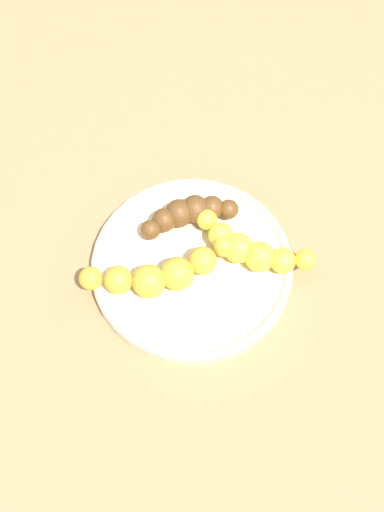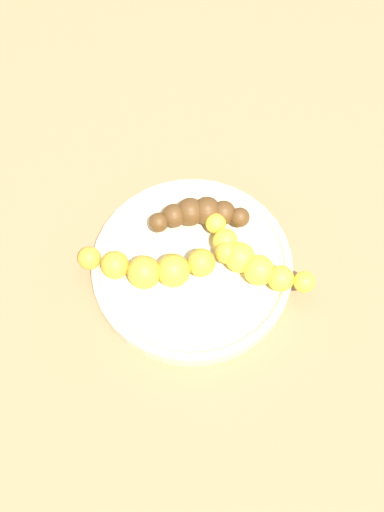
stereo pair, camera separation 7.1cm
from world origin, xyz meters
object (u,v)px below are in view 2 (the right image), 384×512
(fruit_bowl, at_px, (192,266))
(banana_yellow, at_px, (252,260))
(banana_spotted, at_px, (158,266))
(banana_overripe, at_px, (199,214))

(fruit_bowl, distance_m, banana_yellow, 0.07)
(banana_spotted, bearing_deg, fruit_bowl, 104.98)
(banana_yellow, bearing_deg, banana_overripe, -98.20)
(fruit_bowl, height_order, banana_spotted, banana_spotted)
(banana_spotted, relative_size, banana_yellow, 1.63)
(banana_spotted, distance_m, banana_yellow, 0.10)
(fruit_bowl, bearing_deg, banana_yellow, 78.67)
(fruit_bowl, relative_size, banana_yellow, 2.10)
(banana_spotted, bearing_deg, banana_yellow, 90.52)
(banana_spotted, bearing_deg, banana_overripe, 142.98)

